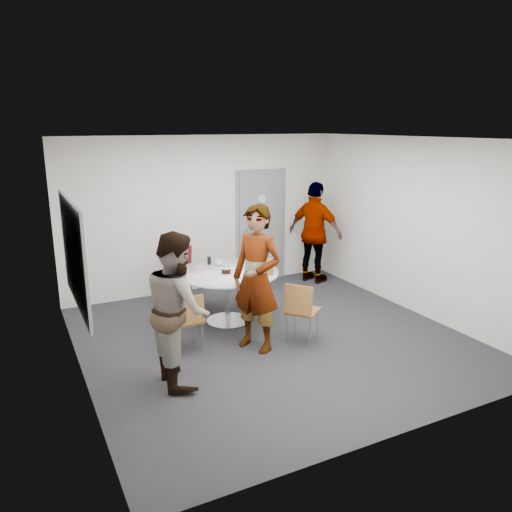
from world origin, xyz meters
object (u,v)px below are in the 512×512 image
chair_near_left (188,317)px  person_main (257,279)px  person_right (315,233)px  chair_near_right (301,307)px  person_left (178,308)px  door (261,227)px  table (229,279)px  whiteboard (74,254)px  chair_far (182,268)px

chair_near_left → person_main: 1.01m
person_main → person_right: (2.26, 2.10, -0.02)m
chair_near_right → person_left: bearing=-121.2°
door → chair_near_right: 2.95m
door → table: 2.18m
table → person_left: size_ratio=0.86×
chair_near_left → chair_near_right: size_ratio=0.93×
table → chair_near_left: table is taller
whiteboard → chair_far: (1.87, 1.84, -0.90)m
table → door: bearing=50.2°
chair_far → person_main: person_main is taller
whiteboard → chair_near_right: 2.93m
door → person_left: bearing=-130.8°
whiteboard → chair_near_right: (2.73, -0.50, -0.94)m
chair_near_left → person_left: (-0.34, -0.66, 0.41)m
table → person_main: size_ratio=0.78×
table → chair_far: size_ratio=1.66×
person_main → chair_near_right: bearing=49.3°
door → chair_near_left: door is taller
chair_far → chair_near_right: bearing=108.2°
person_right → chair_near_right: bearing=118.0°
person_left → person_main: bearing=-70.1°
whiteboard → chair_far: bearing=44.6°
chair_far → whiteboard: bearing=42.6°
door → chair_near_right: door is taller
chair_near_right → chair_far: size_ratio=0.93×
whiteboard → chair_near_right: bearing=-10.4°
chair_near_left → person_right: bearing=28.0°
person_left → person_right: 4.23m
chair_far → person_left: size_ratio=0.52×
chair_near_right → person_right: 2.81m
door → chair_near_left: size_ratio=2.70×
chair_far → person_right: bearing=175.4°
person_main → chair_far: bearing=158.6°
door → chair_near_right: size_ratio=2.50×
whiteboard → chair_near_right: size_ratio=2.24×
chair_far → door: bearing=-167.3°
whiteboard → person_main: 2.22m
whiteboard → table: whiteboard is taller
chair_near_left → whiteboard: bearing=174.7°
table → chair_near_right: bearing=-64.2°
door → chair_near_left: 3.31m
person_left → table: bearing=-39.2°
door → table: bearing=-129.8°
whiteboard → chair_far: 2.77m
chair_near_right → chair_near_left: bearing=-145.4°
chair_near_right → person_left: (-1.77, -0.23, 0.36)m
person_left → person_right: size_ratio=0.94×
chair_near_right → person_right: bearing=104.4°
person_main → door: bearing=123.5°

